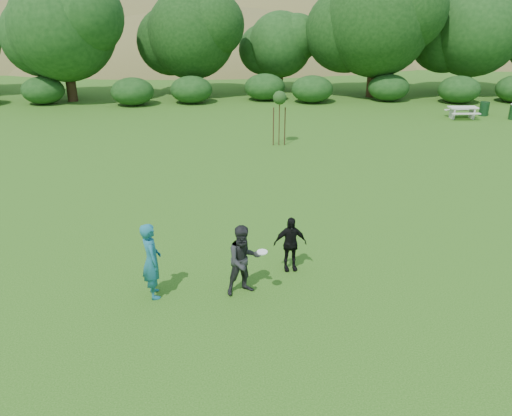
{
  "coord_description": "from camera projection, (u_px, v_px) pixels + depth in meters",
  "views": [
    {
      "loc": [
        -0.53,
        -11.45,
        7.2
      ],
      "look_at": [
        0.0,
        3.0,
        1.1
      ],
      "focal_mm": 35.0,
      "sensor_mm": 36.0,
      "label": 1
    }
  ],
  "objects": [
    {
      "name": "ground",
      "position": [
        260.0,
        289.0,
        13.36
      ],
      "size": [
        120.0,
        120.0,
        0.0
      ],
      "primitive_type": "plane",
      "color": "#19470C",
      "rests_on": "ground"
    },
    {
      "name": "hillside",
      "position": [
        238.0,
        126.0,
        81.03
      ],
      "size": [
        150.0,
        72.0,
        52.0
      ],
      "color": "olive",
      "rests_on": "ground"
    },
    {
      "name": "tree_row",
      "position": [
        286.0,
        31.0,
        37.99
      ],
      "size": [
        53.92,
        10.38,
        9.62
      ],
      "color": "#3A2616",
      "rests_on": "ground"
    },
    {
      "name": "picnic_table",
      "position": [
        463.0,
        111.0,
        32.1
      ],
      "size": [
        1.8,
        1.48,
        0.76
      ],
      "color": "beige",
      "rests_on": "ground"
    },
    {
      "name": "player_black",
      "position": [
        290.0,
        244.0,
        14.05
      ],
      "size": [
        0.99,
        0.5,
        1.62
      ],
      "primitive_type": "imported",
      "rotation": [
        0.0,
        0.0,
        0.12
      ],
      "color": "black",
      "rests_on": "ground"
    },
    {
      "name": "player_grey",
      "position": [
        244.0,
        260.0,
        12.86
      ],
      "size": [
        1.13,
        1.01,
        1.92
      ],
      "primitive_type": "imported",
      "rotation": [
        0.0,
        0.0,
        0.37
      ],
      "color": "#242527",
      "rests_on": "ground"
    },
    {
      "name": "player_teal",
      "position": [
        152.0,
        260.0,
        12.71
      ],
      "size": [
        0.71,
        0.87,
        2.06
      ],
      "primitive_type": "imported",
      "rotation": [
        0.0,
        0.0,
        1.91
      ],
      "color": "#1A6078",
      "rests_on": "ground"
    },
    {
      "name": "sapling",
      "position": [
        280.0,
        99.0,
        25.53
      ],
      "size": [
        0.7,
        0.7,
        2.85
      ],
      "color": "#3E2418",
      "rests_on": "ground"
    },
    {
      "name": "frisbee",
      "position": [
        262.0,
        252.0,
        12.49
      ],
      "size": [
        0.27,
        0.27,
        0.04
      ],
      "color": "white",
      "rests_on": "ground"
    },
    {
      "name": "trash_can_near",
      "position": [
        484.0,
        109.0,
        32.96
      ],
      "size": [
        0.6,
        0.6,
        0.9
      ],
      "primitive_type": "cylinder",
      "color": "#15391C",
      "rests_on": "ground"
    }
  ]
}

